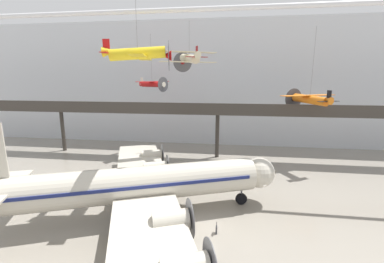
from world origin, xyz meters
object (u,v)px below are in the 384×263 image
(suspended_plane_red_highwing, at_px, (152,84))
(suspended_plane_yellow_lowwing, at_px, (138,54))
(suspended_plane_cream_biplane, at_px, (189,58))
(info_sign_pedestal, at_px, (216,229))
(airliner_silver_main, at_px, (134,185))
(suspended_plane_orange_highwing, at_px, (310,99))

(suspended_plane_red_highwing, xyz_separation_m, suspended_plane_yellow_lowwing, (4.38, -19.35, 3.57))
(suspended_plane_cream_biplane, distance_m, info_sign_pedestal, 23.53)
(airliner_silver_main, height_order, suspended_plane_orange_highwing, suspended_plane_orange_highwing)
(suspended_plane_yellow_lowwing, bearing_deg, suspended_plane_red_highwing, 91.49)
(suspended_plane_orange_highwing, distance_m, info_sign_pedestal, 26.78)
(airliner_silver_main, xyz_separation_m, info_sign_pedestal, (8.51, -1.63, -3.12))
(airliner_silver_main, xyz_separation_m, suspended_plane_cream_biplane, (3.52, 14.39, 13.37))
(suspended_plane_orange_highwing, height_order, info_sign_pedestal, suspended_plane_orange_highwing)
(suspended_plane_cream_biplane, relative_size, suspended_plane_orange_highwing, 0.64)
(suspended_plane_cream_biplane, xyz_separation_m, info_sign_pedestal, (4.99, -16.02, -16.50))
(suspended_plane_red_highwing, distance_m, suspended_plane_orange_highwing, 26.93)
(suspended_plane_yellow_lowwing, bearing_deg, airliner_silver_main, -96.28)
(suspended_plane_red_highwing, distance_m, info_sign_pedestal, 30.73)
(suspended_plane_red_highwing, bearing_deg, suspended_plane_orange_highwing, 19.63)
(suspended_plane_yellow_lowwing, bearing_deg, suspended_plane_cream_biplane, 58.91)
(suspended_plane_cream_biplane, bearing_deg, info_sign_pedestal, 169.56)
(suspended_plane_yellow_lowwing, distance_m, info_sign_pedestal, 19.23)
(suspended_plane_yellow_lowwing, xyz_separation_m, info_sign_pedestal, (8.84, -5.35, -16.22))
(suspended_plane_orange_highwing, xyz_separation_m, suspended_plane_yellow_lowwing, (-22.16, -15.37, 5.73))
(info_sign_pedestal, bearing_deg, airliner_silver_main, 166.87)
(airliner_silver_main, bearing_deg, suspended_plane_cream_biplane, 54.55)
(suspended_plane_orange_highwing, bearing_deg, suspended_plane_cream_biplane, 76.13)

